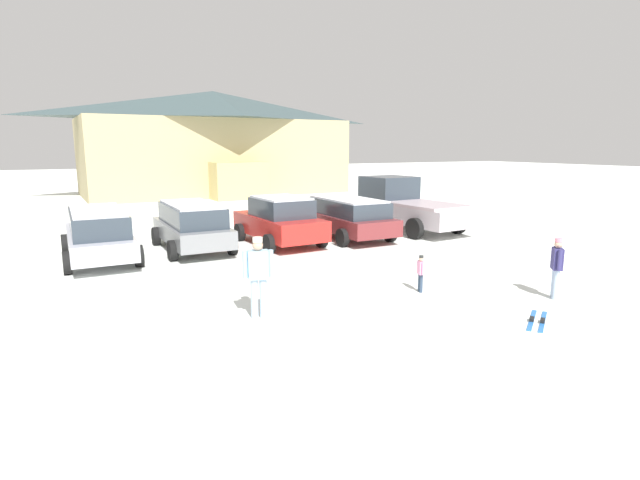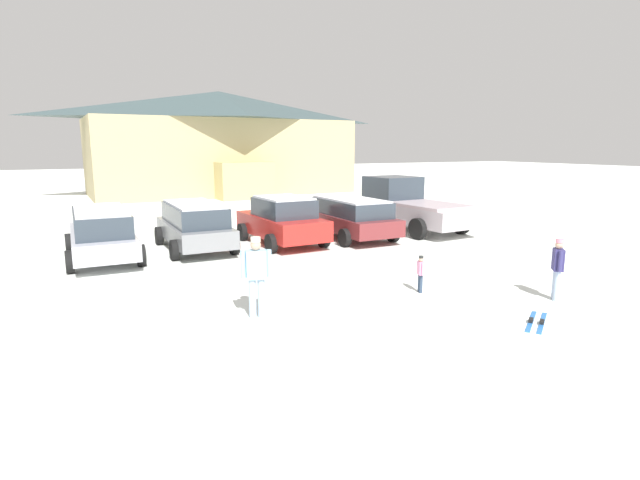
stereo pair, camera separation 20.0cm
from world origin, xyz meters
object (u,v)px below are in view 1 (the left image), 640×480
at_px(parked_red_sedan, 280,220).
at_px(skier_adult_in_blue_parka, 258,273).
at_px(parked_silver_wagon, 99,233).
at_px(parked_maroon_van, 347,216).
at_px(skier_child_in_pink_snowsuit, 421,271).
at_px(pickup_truck, 402,205).
at_px(skier_teen_in_navy_coat, 557,265).
at_px(parked_grey_wagon, 192,225).
at_px(ski_lodge, 215,142).
at_px(pair_of_skis, 537,321).

xyz_separation_m(parked_red_sedan, skier_adult_in_blue_parka, (-3.37, -6.93, 0.09)).
height_order(parked_silver_wagon, parked_maroon_van, parked_silver_wagon).
bearing_deg(skier_child_in_pink_snowsuit, pickup_truck, 56.19).
distance_m(skier_child_in_pink_snowsuit, skier_teen_in_navy_coat, 3.02).
relative_size(parked_maroon_van, skier_teen_in_navy_coat, 3.23).
relative_size(parked_grey_wagon, parked_maroon_van, 0.98).
relative_size(ski_lodge, parked_red_sedan, 4.48).
relative_size(parked_grey_wagon, skier_child_in_pink_snowsuit, 4.98).
relative_size(parked_red_sedan, skier_adult_in_blue_parka, 2.53).
distance_m(pickup_truck, skier_teen_in_navy_coat, 9.89).
bearing_deg(pair_of_skis, skier_adult_in_blue_parka, 150.31).
relative_size(pickup_truck, skier_adult_in_blue_parka, 3.59).
relative_size(parked_silver_wagon, skier_teen_in_navy_coat, 3.41).
xyz_separation_m(ski_lodge, parked_maroon_van, (-0.69, -20.21, -2.85)).
distance_m(parked_maroon_van, skier_child_in_pink_snowsuit, 7.23).
height_order(pickup_truck, skier_teen_in_navy_coat, pickup_truck).
bearing_deg(parked_silver_wagon, pickup_truck, 2.42).
xyz_separation_m(parked_maroon_van, pair_of_skis, (-1.26, -9.64, -0.81)).
relative_size(parked_silver_wagon, pickup_truck, 0.80).
bearing_deg(skier_adult_in_blue_parka, parked_grey_wagon, 87.02).
xyz_separation_m(ski_lodge, parked_grey_wagon, (-6.41, -19.74, -2.82)).
height_order(parked_silver_wagon, pair_of_skis, parked_silver_wagon).
bearing_deg(parked_maroon_van, parked_grey_wagon, 175.29).
height_order(parked_grey_wagon, parked_maroon_van, parked_grey_wagon).
bearing_deg(pickup_truck, ski_lodge, 97.04).
distance_m(parked_red_sedan, skier_adult_in_blue_parka, 7.71).
bearing_deg(parked_silver_wagon, pair_of_skis, -53.46).
bearing_deg(skier_teen_in_navy_coat, skier_child_in_pink_snowsuit, 142.38).
height_order(parked_silver_wagon, parked_grey_wagon, parked_grey_wagon).
xyz_separation_m(parked_red_sedan, skier_child_in_pink_snowsuit, (0.70, -6.98, -0.35)).
bearing_deg(skier_adult_in_blue_parka, parked_silver_wagon, 109.22).
bearing_deg(parked_red_sedan, pickup_truck, 6.72).
xyz_separation_m(ski_lodge, pickup_truck, (2.40, -19.48, -2.68)).
bearing_deg(pickup_truck, parked_red_sedan, -173.28).
distance_m(parked_silver_wagon, parked_maroon_van, 8.59).
height_order(parked_red_sedan, skier_child_in_pink_snowsuit, parked_red_sedan).
relative_size(pickup_truck, skier_child_in_pink_snowsuit, 6.70).
xyz_separation_m(parked_red_sedan, pickup_truck, (5.83, 0.69, 0.14)).
height_order(ski_lodge, pair_of_skis, ski_lodge).
xyz_separation_m(parked_red_sedan, parked_maroon_van, (2.73, -0.05, -0.02)).
relative_size(parked_red_sedan, pickup_truck, 0.70).
bearing_deg(parked_maroon_van, skier_child_in_pink_snowsuit, -106.35).
relative_size(skier_child_in_pink_snowsuit, skier_teen_in_navy_coat, 0.63).
height_order(parked_silver_wagon, skier_teen_in_navy_coat, parked_silver_wagon).
distance_m(ski_lodge, parked_maroon_van, 20.42).
height_order(parked_grey_wagon, parked_red_sedan, parked_red_sedan).
relative_size(skier_teen_in_navy_coat, pair_of_skis, 1.12).
bearing_deg(skier_teen_in_navy_coat, parked_red_sedan, 109.24).
bearing_deg(parked_maroon_van, pair_of_skis, -97.46).
relative_size(skier_adult_in_blue_parka, skier_teen_in_navy_coat, 1.19).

